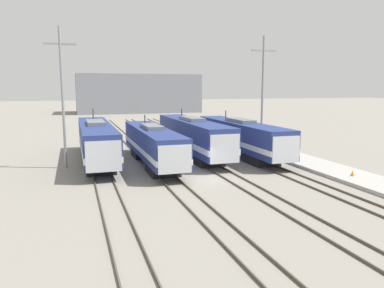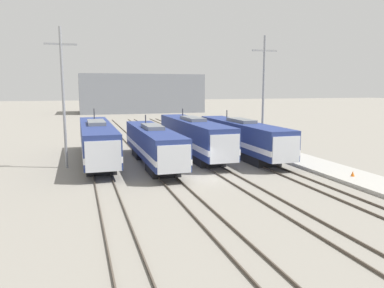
# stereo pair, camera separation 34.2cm
# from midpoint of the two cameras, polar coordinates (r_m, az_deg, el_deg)

# --- Properties ---
(ground_plane) EXTENTS (400.00, 400.00, 0.00)m
(ground_plane) POSITION_cam_midpoint_polar(r_m,az_deg,el_deg) (30.95, 1.72, -5.42)
(ground_plane) COLOR gray
(rail_pair_far_left) EXTENTS (1.51, 120.00, 0.15)m
(rail_pair_far_left) POSITION_cam_midpoint_polar(r_m,az_deg,el_deg) (29.44, -12.77, -6.22)
(rail_pair_far_left) COLOR #4C4238
(rail_pair_far_left) RESTS_ON ground_plane
(rail_pair_center_left) EXTENTS (1.51, 120.00, 0.15)m
(rail_pair_center_left) POSITION_cam_midpoint_polar(r_m,az_deg,el_deg) (30.22, -2.94, -5.63)
(rail_pair_center_left) COLOR #4C4238
(rail_pair_center_left) RESTS_ON ground_plane
(rail_pair_center_right) EXTENTS (1.51, 120.00, 0.15)m
(rail_pair_center_right) POSITION_cam_midpoint_polar(r_m,az_deg,el_deg) (31.83, 6.13, -4.94)
(rail_pair_center_right) COLOR #4C4238
(rail_pair_center_right) RESTS_ON ground_plane
(rail_pair_far_right) EXTENTS (1.51, 120.00, 0.15)m
(rail_pair_far_right) POSITION_cam_midpoint_polar(r_m,az_deg,el_deg) (34.15, 14.13, -4.22)
(rail_pair_far_right) COLOR #4C4238
(rail_pair_far_right) RESTS_ON ground_plane
(locomotive_far_left) EXTENTS (3.06, 18.88, 5.18)m
(locomotive_far_left) POSITION_cam_midpoint_polar(r_m,az_deg,el_deg) (38.70, -14.00, 0.41)
(locomotive_far_left) COLOR black
(locomotive_far_left) RESTS_ON ground_plane
(locomotive_center_left) EXTENTS (2.92, 17.13, 4.62)m
(locomotive_center_left) POSITION_cam_midpoint_polar(r_m,az_deg,el_deg) (36.36, -5.59, -0.10)
(locomotive_center_left) COLOR black
(locomotive_center_left) RESTS_ON ground_plane
(locomotive_center_right) EXTENTS (3.01, 18.87, 5.00)m
(locomotive_center_right) POSITION_cam_midpoint_polar(r_m,az_deg,el_deg) (40.84, 0.56, 1.16)
(locomotive_center_right) COLOR black
(locomotive_center_right) RESTS_ON ground_plane
(locomotive_far_right) EXTENTS (2.95, 18.97, 4.78)m
(locomotive_far_right) POSITION_cam_midpoint_polar(r_m,az_deg,el_deg) (41.42, 7.96, 1.04)
(locomotive_far_right) COLOR black
(locomotive_far_right) RESTS_ON ground_plane
(catenary_tower_left) EXTENTS (2.86, 0.25, 12.92)m
(catenary_tower_left) POSITION_cam_midpoint_polar(r_m,az_deg,el_deg) (36.53, -18.79, 7.18)
(catenary_tower_left) COLOR gray
(catenary_tower_left) RESTS_ON ground_plane
(catenary_tower_right) EXTENTS (2.86, 0.25, 12.92)m
(catenary_tower_right) POSITION_cam_midpoint_polar(r_m,az_deg,el_deg) (41.36, 11.06, 7.59)
(catenary_tower_right) COLOR gray
(catenary_tower_right) RESTS_ON ground_plane
(platform) EXTENTS (4.00, 120.00, 0.29)m
(platform) POSITION_cam_midpoint_polar(r_m,az_deg,el_deg) (36.62, 20.15, -3.51)
(platform) COLOR #A8A59E
(platform) RESTS_ON ground_plane
(traffic_cone) EXTENTS (0.30, 0.30, 0.45)m
(traffic_cone) POSITION_cam_midpoint_polar(r_m,az_deg,el_deg) (33.49, 23.57, -4.15)
(traffic_cone) COLOR orange
(traffic_cone) RESTS_ON platform
(depot_building) EXTENTS (36.18, 15.86, 11.36)m
(depot_building) POSITION_cam_midpoint_polar(r_m,az_deg,el_deg) (116.55, -7.75, 7.64)
(depot_building) COLOR gray
(depot_building) RESTS_ON ground_plane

